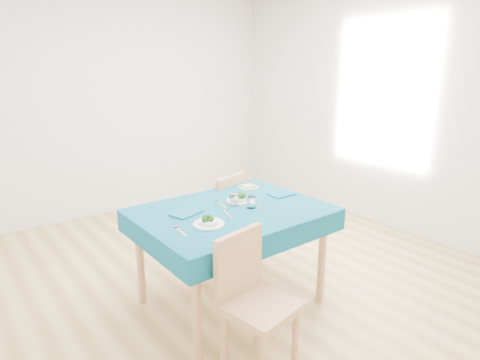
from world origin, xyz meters
TOP-DOWN VIEW (x-y plane):
  - room_shell at (0.00, 0.00)m, footprint 4.02×4.52m
  - table at (-0.34, -0.34)m, footprint 1.35×1.03m
  - chair_near at (-0.66, -1.04)m, footprint 0.45×0.48m
  - chair_far at (-0.02, 0.32)m, footprint 0.48×0.51m
  - bowl_near at (-0.64, -0.49)m, footprint 0.21×0.21m
  - bowl_far at (-0.18, -0.23)m, footprint 0.21×0.21m
  - fork_near at (-0.85, -0.48)m, footprint 0.05×0.18m
  - knife_near at (-0.43, -0.40)m, footprint 0.08×0.21m
  - fork_far at (-0.34, -0.20)m, footprint 0.05×0.18m
  - knife_far at (0.19, -0.29)m, footprint 0.08×0.18m
  - napkin_near at (-0.66, -0.21)m, footprint 0.25×0.20m
  - napkin_far at (0.19, -0.31)m, footprint 0.21×0.15m
  - tumbler_center at (-0.27, -0.27)m, footprint 0.07×0.07m
  - tumbler_side at (-0.21, -0.40)m, footprint 0.07×0.07m
  - side_plate at (0.10, 0.01)m, footprint 0.18×0.18m
  - bread_slice at (0.10, 0.01)m, footprint 0.11×0.11m

SIDE VIEW (x-z plane):
  - table at x=-0.34m, z-range 0.00..0.76m
  - chair_near at x=-0.66m, z-range 0.00..0.96m
  - chair_far at x=-0.02m, z-range 0.00..0.96m
  - knife_far at x=0.19m, z-range 0.76..0.76m
  - fork_far at x=-0.34m, z-range 0.76..0.76m
  - fork_near at x=-0.85m, z-range 0.76..0.76m
  - knife_near at x=-0.43m, z-range 0.76..0.76m
  - side_plate at x=0.10m, z-range 0.76..0.77m
  - napkin_far at x=0.19m, z-range 0.76..0.77m
  - napkin_near at x=-0.66m, z-range 0.76..0.77m
  - bread_slice at x=0.10m, z-range 0.77..0.78m
  - bowl_near at x=-0.64m, z-range 0.76..0.82m
  - bowl_far at x=-0.18m, z-range 0.76..0.82m
  - tumbler_side at x=-0.21m, z-range 0.76..0.84m
  - tumbler_center at x=-0.27m, z-range 0.76..0.85m
  - room_shell at x=0.00m, z-range -0.02..2.71m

